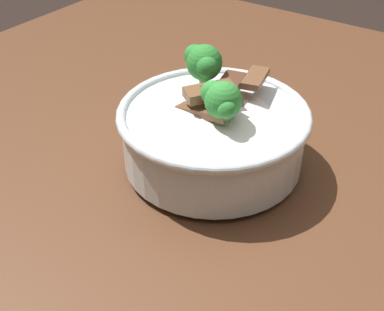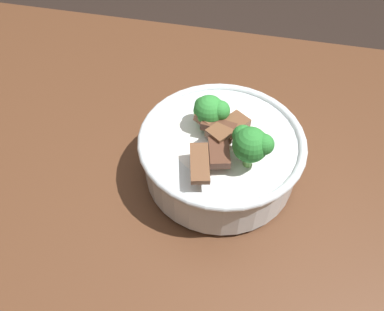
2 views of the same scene
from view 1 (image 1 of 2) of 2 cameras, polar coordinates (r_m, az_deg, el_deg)
The scene contains 2 objects.
dining_table at distance 0.71m, azimuth 15.62°, elevation -7.59°, with size 1.45×0.96×0.76m.
rice_bowl at distance 0.61m, azimuth 2.44°, elevation 3.09°, with size 0.23×0.23×0.14m.
Camera 1 is at (-0.13, 0.51, 1.14)m, focal length 46.73 mm.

